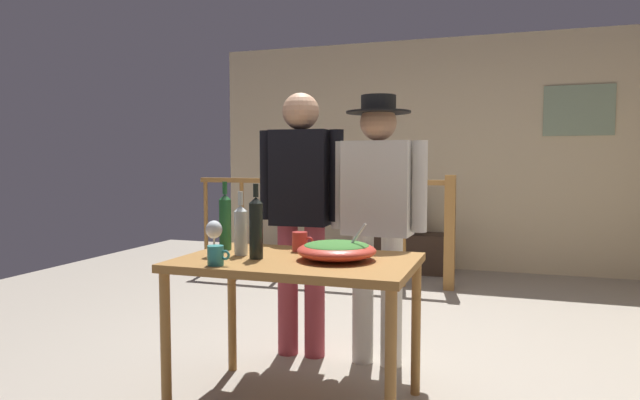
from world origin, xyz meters
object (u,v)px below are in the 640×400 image
(salad_bowl, at_px, (337,250))
(mug_teal, at_px, (216,255))
(wine_glass, at_px, (214,231))
(person_standing_left, at_px, (301,202))
(mug_red, at_px, (300,242))
(wine_bottle_clear, at_px, (241,229))
(flat_screen_tv, at_px, (405,212))
(tv_console, at_px, (405,252))
(person_standing_right, at_px, (378,206))
(stair_railing, at_px, (359,218))
(serving_table, at_px, (297,275))
(wine_bottle_green, at_px, (225,221))
(framed_picture, at_px, (579,110))
(wine_bottle_dark, at_px, (256,227))

(salad_bowl, bearing_deg, mug_teal, -147.12)
(wine_glass, height_order, person_standing_left, person_standing_left)
(mug_red, bearing_deg, wine_bottle_clear, -141.00)
(flat_screen_tv, relative_size, wine_glass, 2.66)
(tv_console, relative_size, wine_glass, 4.90)
(tv_console, bearing_deg, flat_screen_tv, -90.00)
(mug_red, height_order, person_standing_right, person_standing_right)
(stair_railing, relative_size, person_standing_right, 1.68)
(person_standing_right, bearing_deg, serving_table, 73.18)
(stair_railing, bearing_deg, wine_bottle_green, -90.91)
(mug_red, bearing_deg, framed_picture, 64.94)
(salad_bowl, height_order, wine_bottle_green, wine_bottle_green)
(wine_glass, xyz_separation_m, wine_bottle_clear, (0.11, 0.08, 0.01))
(flat_screen_tv, xyz_separation_m, wine_bottle_clear, (-0.22, -3.61, 0.22))
(wine_bottle_clear, relative_size, wine_bottle_dark, 0.88)
(stair_railing, bearing_deg, person_standing_right, -72.64)
(stair_railing, relative_size, salad_bowl, 7.02)
(tv_console, xyz_separation_m, wine_bottle_green, (-0.38, -3.52, 0.70))
(tv_console, xyz_separation_m, person_standing_right, (0.34, -2.93, 0.76))
(stair_railing, xyz_separation_m, tv_console, (0.33, 0.78, -0.45))
(wine_bottle_clear, height_order, person_standing_right, person_standing_right)
(framed_picture, xyz_separation_m, stair_railing, (-2.11, -1.07, -1.11))
(flat_screen_tv, xyz_separation_m, wine_bottle_dark, (-0.10, -3.69, 0.25))
(mug_teal, distance_m, person_standing_left, 1.03)
(framed_picture, height_order, person_standing_left, framed_picture)
(tv_console, xyz_separation_m, mug_red, (0.03, -3.44, 0.60))
(flat_screen_tv, height_order, serving_table, flat_screen_tv)
(flat_screen_tv, relative_size, mug_red, 4.10)
(serving_table, distance_m, salad_bowl, 0.24)
(stair_railing, distance_m, wine_bottle_clear, 2.88)
(salad_bowl, xyz_separation_m, wine_glass, (-0.62, -0.10, 0.08))
(flat_screen_tv, distance_m, mug_red, 3.42)
(stair_railing, xyz_separation_m, salad_bowl, (0.63, -2.85, 0.14))
(tv_console, bearing_deg, salad_bowl, -85.38)
(framed_picture, distance_m, wine_glass, 4.62)
(framed_picture, height_order, wine_glass, framed_picture)
(tv_console, xyz_separation_m, wine_bottle_dark, (-0.10, -3.72, 0.70))
(flat_screen_tv, height_order, mug_red, mug_red)
(person_standing_right, bearing_deg, wine_bottle_green, 41.55)
(salad_bowl, bearing_deg, wine_glass, -171.10)
(wine_bottle_green, bearing_deg, salad_bowl, -9.42)
(salad_bowl, bearing_deg, wine_bottle_clear, -178.04)
(wine_bottle_clear, bearing_deg, mug_teal, -85.97)
(wine_glass, height_order, wine_bottle_green, wine_bottle_green)
(tv_console, height_order, wine_bottle_clear, wine_bottle_clear)
(mug_teal, relative_size, person_standing_right, 0.07)
(flat_screen_tv, height_order, wine_bottle_dark, wine_bottle_dark)
(wine_glass, relative_size, wine_bottle_clear, 0.56)
(serving_table, xyz_separation_m, wine_bottle_dark, (-0.19, -0.07, 0.24))
(serving_table, xyz_separation_m, wine_bottle_green, (-0.47, 0.13, 0.24))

